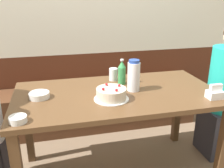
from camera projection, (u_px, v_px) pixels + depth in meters
The scene contains 10 objects.
back_wall at pixel (93, 12), 2.66m from camera, with size 4.80×0.04×2.50m.
bench_seat at pixel (98, 107), 2.81m from camera, with size 2.20×0.38×0.47m.
dining_table at pixel (117, 103), 1.90m from camera, with size 1.52×0.81×0.74m.
birthday_cake at pixel (111, 94), 1.74m from camera, with size 0.25×0.25×0.10m.
water_pitcher at pixel (134, 76), 1.87m from camera, with size 0.09×0.09×0.24m.
soju_bottle at pixel (122, 72), 2.01m from camera, with size 0.06×0.06×0.21m.
napkin_holder at pixel (215, 93), 1.75m from camera, with size 0.11×0.08×0.11m.
bowl_soup_white at pixel (18, 119), 1.43m from camera, with size 0.10×0.10×0.04m.
bowl_rice_small at pixel (39, 95), 1.76m from camera, with size 0.14×0.14×0.04m.
glass_water_tall at pixel (113, 74), 2.11m from camera, with size 0.07×0.07×0.10m.
Camera 1 is at (-0.45, -1.68, 1.44)m, focal length 40.00 mm.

